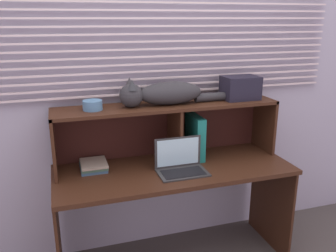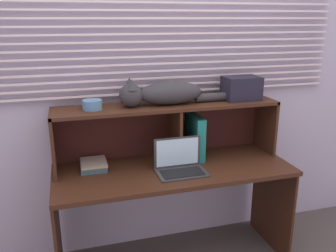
{
  "view_description": "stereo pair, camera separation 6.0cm",
  "coord_description": "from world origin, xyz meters",
  "px_view_note": "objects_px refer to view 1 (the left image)",
  "views": [
    {
      "loc": [
        -0.72,
        -1.9,
        1.71
      ],
      "look_at": [
        0.0,
        0.35,
        1.0
      ],
      "focal_mm": 38.08,
      "sensor_mm": 36.0,
      "label": 1
    },
    {
      "loc": [
        -0.66,
        -1.92,
        1.71
      ],
      "look_at": [
        0.0,
        0.35,
        1.0
      ],
      "focal_mm": 38.08,
      "sensor_mm": 36.0,
      "label": 2
    }
  ],
  "objects_px": {
    "small_basket": "(93,105)",
    "laptop": "(181,164)",
    "book_stack": "(93,165)",
    "binder_upright": "(195,137)",
    "storage_box": "(240,88)",
    "cat": "(163,93)"
  },
  "relations": [
    {
      "from": "cat",
      "to": "book_stack",
      "type": "distance_m",
      "value": 0.67
    },
    {
      "from": "laptop",
      "to": "small_basket",
      "type": "xyz_separation_m",
      "value": [
        -0.53,
        0.21,
        0.39
      ]
    },
    {
      "from": "binder_upright",
      "to": "small_basket",
      "type": "bearing_deg",
      "value": 180.0
    },
    {
      "from": "small_basket",
      "to": "laptop",
      "type": "bearing_deg",
      "value": -21.87
    },
    {
      "from": "cat",
      "to": "binder_upright",
      "type": "distance_m",
      "value": 0.41
    },
    {
      "from": "binder_upright",
      "to": "book_stack",
      "type": "bearing_deg",
      "value": 179.89
    },
    {
      "from": "binder_upright",
      "to": "book_stack",
      "type": "relative_size",
      "value": 1.44
    },
    {
      "from": "laptop",
      "to": "small_basket",
      "type": "relative_size",
      "value": 2.58
    },
    {
      "from": "storage_box",
      "to": "cat",
      "type": "bearing_deg",
      "value": 180.0
    },
    {
      "from": "binder_upright",
      "to": "storage_box",
      "type": "xyz_separation_m",
      "value": [
        0.34,
        0.0,
        0.34
      ]
    },
    {
      "from": "cat",
      "to": "small_basket",
      "type": "xyz_separation_m",
      "value": [
        -0.47,
        0.0,
        -0.05
      ]
    },
    {
      "from": "laptop",
      "to": "binder_upright",
      "type": "distance_m",
      "value": 0.3
    },
    {
      "from": "small_basket",
      "to": "storage_box",
      "type": "xyz_separation_m",
      "value": [
        1.05,
        0.0,
        0.05
      ]
    },
    {
      "from": "book_stack",
      "to": "storage_box",
      "type": "xyz_separation_m",
      "value": [
        1.07,
        -0.0,
        0.47
      ]
    },
    {
      "from": "binder_upright",
      "to": "small_basket",
      "type": "xyz_separation_m",
      "value": [
        -0.71,
        0.0,
        0.28
      ]
    },
    {
      "from": "small_basket",
      "to": "book_stack",
      "type": "bearing_deg",
      "value": 175.82
    },
    {
      "from": "cat",
      "to": "laptop",
      "type": "xyz_separation_m",
      "value": [
        0.06,
        -0.21,
        -0.44
      ]
    },
    {
      "from": "cat",
      "to": "book_stack",
      "type": "bearing_deg",
      "value": 179.84
    },
    {
      "from": "small_basket",
      "to": "cat",
      "type": "bearing_deg",
      "value": 0.0
    },
    {
      "from": "laptop",
      "to": "book_stack",
      "type": "relative_size",
      "value": 1.49
    },
    {
      "from": "small_basket",
      "to": "storage_box",
      "type": "bearing_deg",
      "value": 0.0
    },
    {
      "from": "book_stack",
      "to": "small_basket",
      "type": "xyz_separation_m",
      "value": [
        0.02,
        -0.0,
        0.41
      ]
    }
  ]
}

